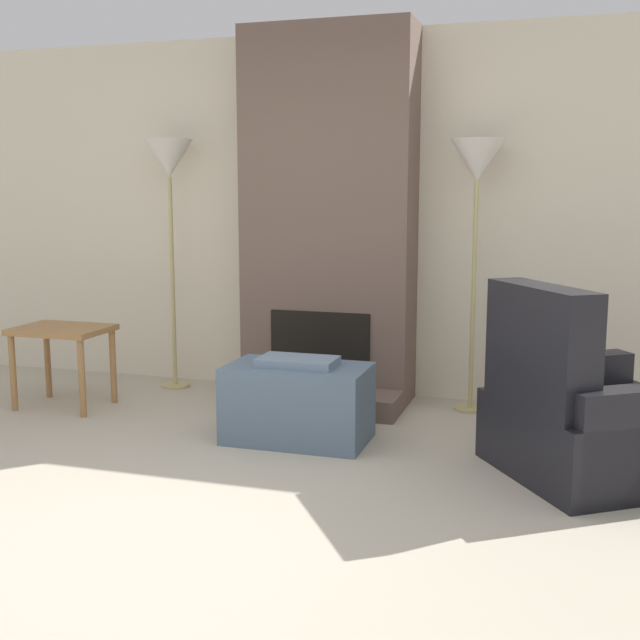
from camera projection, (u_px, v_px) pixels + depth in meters
name	position (u px, v px, depth m)	size (l,w,h in m)	color
ground_plane	(173.00, 528.00, 3.56)	(24.00, 24.00, 0.00)	#B2A893
wall_back	(338.00, 216.00, 5.86)	(7.34, 0.06, 2.60)	beige
fireplace	(328.00, 226.00, 5.63)	(1.20, 0.78, 2.60)	brown
ottoman	(298.00, 402.00, 4.78)	(0.84, 0.49, 0.51)	slate
armchair	(586.00, 422.00, 4.18)	(1.31, 1.30, 1.02)	black
side_table	(62.00, 340.00, 5.50)	(0.62, 0.46, 0.56)	#9E7042
floor_lamp_left	(169.00, 169.00, 5.89)	(0.36, 0.36, 1.86)	tan
floor_lamp_right	(477.00, 171.00, 5.24)	(0.36, 0.36, 1.82)	tan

